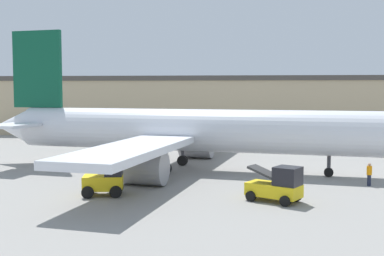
{
  "coord_description": "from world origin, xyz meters",
  "views": [
    {
      "loc": [
        3.81,
        -38.99,
        6.56
      ],
      "look_at": [
        0.0,
        0.0,
        3.51
      ],
      "focal_mm": 45.0,
      "sensor_mm": 36.0,
      "label": 1
    }
  ],
  "objects_px": {
    "airplane": "(180,131)",
    "ground_crew_worker": "(369,174)",
    "baggage_tug": "(107,178)",
    "belt_loader_truck": "(278,185)"
  },
  "relations": [
    {
      "from": "ground_crew_worker",
      "to": "baggage_tug",
      "type": "bearing_deg",
      "value": 53.68
    },
    {
      "from": "airplane",
      "to": "ground_crew_worker",
      "type": "relative_size",
      "value": 22.85
    },
    {
      "from": "airplane",
      "to": "ground_crew_worker",
      "type": "bearing_deg",
      "value": -10.92
    },
    {
      "from": "airplane",
      "to": "ground_crew_worker",
      "type": "xyz_separation_m",
      "value": [
        13.83,
        -5.37,
        -2.38
      ]
    },
    {
      "from": "ground_crew_worker",
      "to": "belt_loader_truck",
      "type": "bearing_deg",
      "value": 77.77
    },
    {
      "from": "airplane",
      "to": "baggage_tug",
      "type": "xyz_separation_m",
      "value": [
        -3.38,
        -10.1,
        -2.12
      ]
    },
    {
      "from": "baggage_tug",
      "to": "ground_crew_worker",
      "type": "bearing_deg",
      "value": 5.31
    },
    {
      "from": "ground_crew_worker",
      "to": "belt_loader_truck",
      "type": "relative_size",
      "value": 0.46
    },
    {
      "from": "airplane",
      "to": "belt_loader_truck",
      "type": "bearing_deg",
      "value": -46.36
    },
    {
      "from": "ground_crew_worker",
      "to": "baggage_tug",
      "type": "height_order",
      "value": "baggage_tug"
    }
  ]
}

